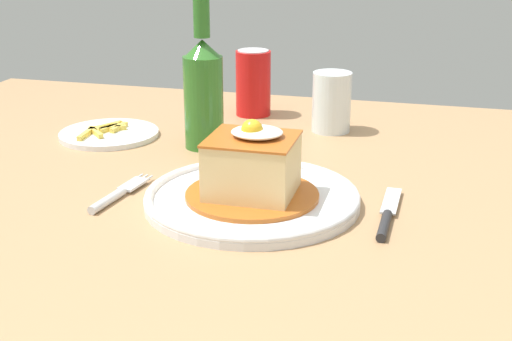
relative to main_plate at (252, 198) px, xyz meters
The scene contains 9 objects.
dining_table 0.12m from the main_plate, 115.97° to the left, with size 1.44×1.07×0.77m.
main_plate is the anchor object (origin of this frame).
sandwich_meal 0.04m from the main_plate, 46.42° to the left, with size 0.18×0.18×0.11m.
fork 0.18m from the main_plate, behind, with size 0.03×0.14×0.01m.
knife 0.18m from the main_plate, ahead, with size 0.02×0.17×0.01m.
soda_can 0.45m from the main_plate, 104.88° to the left, with size 0.07×0.07×0.12m.
beer_bottle_green 0.27m from the main_plate, 122.83° to the left, with size 0.06×0.06×0.27m.
drinking_glass 0.37m from the main_plate, 82.64° to the left, with size 0.07×0.07×0.10m.
side_plate_fries 0.39m from the main_plate, 144.38° to the left, with size 0.17×0.17×0.02m.
Camera 1 is at (0.25, -0.89, 1.13)m, focal length 49.39 mm.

